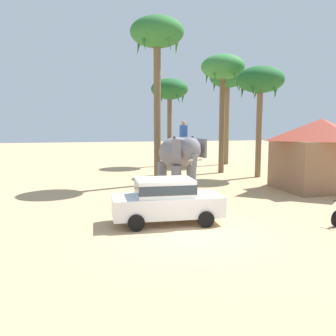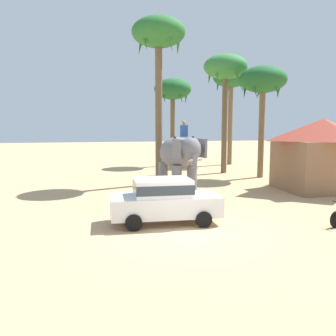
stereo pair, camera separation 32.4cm
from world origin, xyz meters
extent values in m
plane|color=tan|center=(0.00, 0.00, 0.00)|extent=(120.00, 120.00, 0.00)
cube|color=white|center=(-0.51, 1.65, 0.68)|extent=(4.13, 1.76, 0.76)
cube|color=white|center=(-0.61, 1.65, 1.38)|extent=(2.12, 1.59, 0.64)
cube|color=#2D3842|center=(-0.61, 1.65, 1.38)|extent=(2.14, 1.61, 0.35)
cylinder|color=black|center=(0.78, 2.48, 0.30)|extent=(0.60, 0.19, 0.60)
cylinder|color=black|center=(0.75, 0.78, 0.30)|extent=(0.60, 0.19, 0.60)
cylinder|color=black|center=(-1.77, 2.52, 0.30)|extent=(0.60, 0.19, 0.60)
cylinder|color=black|center=(-1.79, 0.82, 0.30)|extent=(0.60, 0.19, 0.60)
ellipsoid|color=slate|center=(1.25, 7.57, 2.15)|extent=(2.20, 3.36, 1.70)
cylinder|color=slate|center=(1.87, 6.75, 0.80)|extent=(0.52, 0.52, 1.60)
cylinder|color=slate|center=(1.01, 6.57, 0.80)|extent=(0.52, 0.52, 1.60)
cylinder|color=slate|center=(1.49, 8.57, 0.80)|extent=(0.52, 0.52, 1.60)
cylinder|color=slate|center=(0.63, 8.39, 0.80)|extent=(0.52, 0.52, 1.60)
ellipsoid|color=slate|center=(1.58, 5.98, 2.45)|extent=(1.28, 1.21, 1.20)
cube|color=slate|center=(2.27, 6.23, 2.50)|extent=(0.28, 0.81, 0.96)
cube|color=slate|center=(0.86, 5.93, 2.50)|extent=(0.28, 0.81, 0.96)
cone|color=slate|center=(1.68, 5.54, 1.45)|extent=(0.43, 0.43, 1.60)
cone|color=beige|center=(1.92, 5.64, 1.95)|extent=(0.23, 0.58, 0.21)
cone|color=beige|center=(1.41, 5.54, 1.95)|extent=(0.23, 0.58, 0.21)
cube|color=#2D519E|center=(1.42, 6.74, 3.35)|extent=(0.38, 0.30, 0.60)
sphere|color=#A87A56|center=(1.42, 6.74, 3.77)|extent=(0.22, 0.22, 0.22)
cylinder|color=#333338|center=(1.93, 6.85, 2.80)|extent=(0.12, 0.12, 0.55)
cylinder|color=#333338|center=(0.91, 6.63, 2.80)|extent=(0.12, 0.12, 0.55)
cylinder|color=black|center=(5.48, -0.14, 0.30)|extent=(0.60, 0.28, 0.60)
cylinder|color=brown|center=(0.76, 10.57, 4.45)|extent=(0.43, 0.43, 8.89)
ellipsoid|color=#286B2D|center=(0.76, 10.57, 9.09)|extent=(3.20, 3.20, 1.80)
cone|color=#286B2D|center=(1.96, 10.57, 8.59)|extent=(0.40, 0.92, 1.64)
cone|color=#286B2D|center=(1.13, 11.71, 8.59)|extent=(0.91, 0.57, 1.67)
cone|color=#286B2D|center=(-0.21, 11.28, 8.59)|extent=(0.73, 0.83, 1.69)
cone|color=#286B2D|center=(-0.21, 9.86, 8.59)|extent=(0.73, 0.83, 1.69)
cone|color=#286B2D|center=(1.13, 9.43, 8.59)|extent=(0.91, 0.57, 1.67)
cylinder|color=brown|center=(8.12, 11.97, 3.23)|extent=(0.40, 0.40, 6.46)
ellipsoid|color=#1E5B28|center=(8.12, 11.97, 6.66)|extent=(3.20, 3.20, 1.80)
cone|color=#1E5B28|center=(9.32, 11.97, 6.16)|extent=(0.40, 0.92, 1.64)
cone|color=#1E5B28|center=(8.49, 13.11, 6.16)|extent=(0.91, 0.57, 1.67)
cone|color=#1E5B28|center=(7.15, 12.67, 6.16)|extent=(0.73, 0.83, 1.69)
cone|color=#1E5B28|center=(7.15, 11.26, 6.16)|extent=(0.73, 0.83, 1.69)
cone|color=#1E5B28|center=(8.49, 10.82, 6.16)|extent=(0.91, 0.57, 1.67)
cylinder|color=brown|center=(8.80, 19.86, 3.76)|extent=(0.41, 0.41, 7.53)
ellipsoid|color=#1E5B28|center=(8.80, 19.86, 7.73)|extent=(3.20, 3.20, 1.80)
cone|color=#1E5B28|center=(10.00, 19.86, 7.23)|extent=(0.40, 0.92, 1.64)
cone|color=#1E5B28|center=(9.17, 21.00, 7.23)|extent=(0.91, 0.57, 1.67)
cone|color=#1E5B28|center=(7.83, 20.57, 7.23)|extent=(0.73, 0.83, 1.69)
cone|color=#1E5B28|center=(7.83, 19.15, 7.23)|extent=(0.73, 0.83, 1.69)
cone|color=#1E5B28|center=(9.17, 18.72, 7.23)|extent=(0.91, 0.57, 1.67)
cylinder|color=brown|center=(6.40, 14.61, 3.81)|extent=(0.41, 0.41, 7.62)
ellipsoid|color=#337A38|center=(6.40, 14.61, 7.82)|extent=(3.20, 3.20, 1.80)
cone|color=#337A38|center=(7.60, 14.61, 7.32)|extent=(0.40, 0.92, 1.64)
cone|color=#337A38|center=(6.77, 15.75, 7.32)|extent=(0.91, 0.57, 1.67)
cone|color=#337A38|center=(5.43, 15.32, 7.32)|extent=(0.73, 0.83, 1.69)
cone|color=#337A38|center=(5.43, 13.91, 7.32)|extent=(0.73, 0.83, 1.69)
cone|color=#337A38|center=(6.77, 13.47, 7.32)|extent=(0.91, 0.57, 1.67)
cylinder|color=brown|center=(3.57, 19.99, 3.22)|extent=(0.40, 0.40, 6.43)
ellipsoid|color=#1E5B28|center=(3.57, 19.99, 6.63)|extent=(3.20, 3.20, 1.80)
cone|color=#1E5B28|center=(4.77, 19.99, 6.13)|extent=(0.40, 0.92, 1.64)
cone|color=#1E5B28|center=(3.94, 21.14, 6.13)|extent=(0.91, 0.57, 1.67)
cone|color=#1E5B28|center=(2.60, 20.70, 6.13)|extent=(0.73, 0.83, 1.69)
cone|color=#1E5B28|center=(2.60, 19.29, 6.13)|extent=(0.73, 0.83, 1.69)
cone|color=#1E5B28|center=(3.94, 18.85, 6.13)|extent=(0.91, 0.57, 1.67)
cube|color=#8C6647|center=(9.34, 6.74, 1.40)|extent=(4.56, 3.80, 2.80)
pyramid|color=#9E3828|center=(9.34, 6.74, 3.40)|extent=(5.19, 4.43, 1.20)
camera|label=1|loc=(-3.34, -11.80, 3.81)|focal=39.71mm
camera|label=2|loc=(-3.02, -11.86, 3.81)|focal=39.71mm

